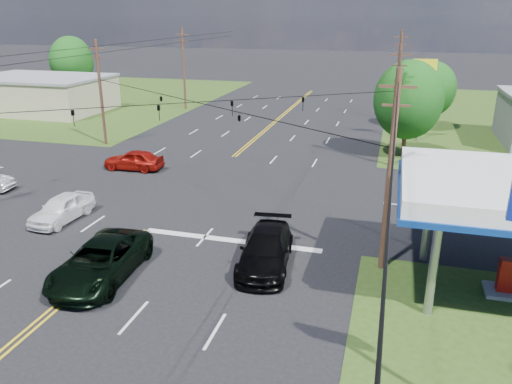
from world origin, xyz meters
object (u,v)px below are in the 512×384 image
(pole_ne, at_px, (395,105))
(pickup_dkgreen, at_px, (101,261))
(tree_right_b, at_px, (432,89))
(suv_black, at_px, (266,250))
(tree_right_a, at_px, (408,100))
(pole_left_far, at_px, (184,68))
(pickup_white, at_px, (62,208))
(pole_nw, at_px, (101,92))
(tree_far_l, at_px, (71,61))
(pole_se, at_px, (390,171))
(retail_nw, at_px, (40,95))
(pole_right_far, at_px, (398,74))

(pole_ne, height_order, pickup_dkgreen, pole_ne)
(tree_right_b, xyz_separation_m, suv_black, (-8.96, -34.22, -3.38))
(tree_right_a, height_order, pickup_dkgreen, tree_right_a)
(pole_left_far, relative_size, pickup_white, 2.20)
(pole_nw, relative_size, pickup_white, 2.09)
(pole_ne, relative_size, tree_far_l, 1.09)
(pole_se, distance_m, pole_nw, 31.62)
(tree_right_a, bearing_deg, pole_se, -92.73)
(pole_nw, height_order, tree_right_a, pole_nw)
(retail_nw, relative_size, suv_black, 2.77)
(suv_black, distance_m, pickup_white, 13.24)
(pole_left_far, distance_m, suv_black, 43.61)
(pole_right_far, xyz_separation_m, pickup_dkgreen, (-12.50, -41.47, -4.30))
(tree_right_b, relative_size, tree_far_l, 0.81)
(pole_ne, relative_size, tree_right_a, 1.16)
(suv_black, bearing_deg, tree_right_a, 67.27)
(tree_right_b, bearing_deg, pickup_white, -124.53)
(tree_right_a, distance_m, suv_black, 23.49)
(retail_nw, relative_size, tree_right_a, 1.96)
(pole_left_far, xyz_separation_m, pickup_dkgreen, (13.50, -41.47, -4.30))
(pickup_dkgreen, distance_m, pickup_white, 8.13)
(pickup_dkgreen, relative_size, suv_black, 1.09)
(pole_se, relative_size, pole_nw, 1.00)
(pole_right_far, bearing_deg, pickup_white, -117.22)
(pole_nw, bearing_deg, pole_se, -34.70)
(pole_nw, bearing_deg, tree_right_b, 26.95)
(tree_right_a, bearing_deg, retail_nw, 167.20)
(pole_se, height_order, tree_far_l, pole_se)
(pole_right_far, height_order, tree_right_b, pole_right_far)
(retail_nw, distance_m, tree_far_l, 10.69)
(pole_nw, distance_m, tree_right_b, 33.10)
(tree_right_a, height_order, tree_far_l, tree_far_l)
(pole_left_far, distance_m, tree_far_l, 19.42)
(pickup_white, bearing_deg, pole_se, 0.28)
(pickup_dkgreen, bearing_deg, retail_nw, 127.03)
(pole_nw, relative_size, pole_right_far, 0.95)
(pole_ne, xyz_separation_m, pole_left_far, (-26.00, 19.00, 0.25))
(tree_right_a, bearing_deg, pole_right_far, 93.58)
(pole_se, bearing_deg, tree_far_l, 137.66)
(tree_right_b, relative_size, pickup_white, 1.56)
(retail_nw, distance_m, tree_right_a, 45.21)
(pole_nw, relative_size, pickup_dkgreen, 1.51)
(pole_ne, bearing_deg, pole_nw, 180.00)
(pole_se, xyz_separation_m, pole_right_far, (0.00, 37.00, 0.25))
(pole_se, bearing_deg, tree_right_b, 83.95)
(pole_se, distance_m, suv_black, 6.93)
(pole_nw, xyz_separation_m, pole_ne, (26.00, 0.00, 0.00))
(pole_right_far, height_order, pickup_white, pole_right_far)
(tree_right_a, xyz_separation_m, pickup_dkgreen, (-13.50, -25.47, -4.00))
(pole_right_far, distance_m, pickup_white, 40.72)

